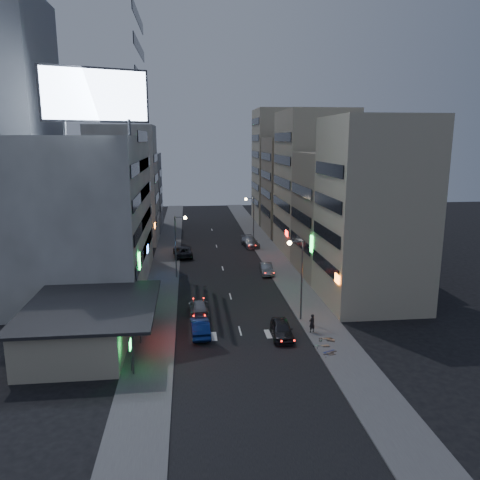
{
  "coord_description": "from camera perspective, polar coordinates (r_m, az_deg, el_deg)",
  "views": [
    {
      "loc": [
        -4.54,
        -36.9,
        17.57
      ],
      "look_at": [
        1.43,
        16.86,
        5.97
      ],
      "focal_mm": 35.0,
      "sensor_mm": 36.0,
      "label": 1
    }
  ],
  "objects": [
    {
      "name": "food_court",
      "position": [
        42.94,
        -18.74,
        -9.86
      ],
      "size": [
        11.0,
        13.0,
        3.88
      ],
      "color": "tan",
      "rests_on": "ground"
    },
    {
      "name": "street_lamp_left",
      "position": [
        60.17,
        -7.5,
        0.29
      ],
      "size": [
        1.6,
        0.44,
        8.02
      ],
      "color": "#595B60",
      "rests_on": "sidewalk_left"
    },
    {
      "name": "person",
      "position": [
        44.37,
        8.76,
        -9.99
      ],
      "size": [
        0.75,
        0.65,
        1.74
      ],
      "primitive_type": "imported",
      "rotation": [
        0.0,
        0.0,
        3.6
      ],
      "color": "black",
      "rests_on": "sidewalk_right"
    },
    {
      "name": "far_left_b",
      "position": [
        96.12,
        -13.22,
        5.77
      ],
      "size": [
        12.0,
        10.0,
        15.0
      ],
      "primitive_type": "cube",
      "color": "slate",
      "rests_on": "ground"
    },
    {
      "name": "grey_tower",
      "position": [
        63.63,
        -26.51,
        10.34
      ],
      "size": [
        10.0,
        14.0,
        34.0
      ],
      "primitive_type": "cube",
      "color": "slate",
      "rests_on": "ground"
    },
    {
      "name": "scooter_silver_b",
      "position": [
        43.23,
        11.54,
        -11.13
      ],
      "size": [
        1.35,
        1.99,
        1.16
      ],
      "primitive_type": null,
      "rotation": [
        0.0,
        0.0,
        1.15
      ],
      "color": "#9A9CA1",
      "rests_on": "sidewalk_right"
    },
    {
      "name": "shophouse_mid",
      "position": [
        62.95,
        12.32,
        3.07
      ],
      "size": [
        11.0,
        12.0,
        16.0
      ],
      "primitive_type": "cube",
      "color": "gray",
      "rests_on": "ground"
    },
    {
      "name": "parked_car_right_near",
      "position": [
        43.31,
        5.1,
        -10.77
      ],
      "size": [
        2.12,
        4.65,
        1.55
      ],
      "primitive_type": "imported",
      "rotation": [
        0.0,
        0.0,
        -0.07
      ],
      "color": "#26262B",
      "rests_on": "ground"
    },
    {
      "name": "scooter_black_b",
      "position": [
        43.6,
        11.2,
        -10.95
      ],
      "size": [
        0.68,
        1.83,
        1.11
      ],
      "primitive_type": null,
      "rotation": [
        0.0,
        0.0,
        1.53
      ],
      "color": "black",
      "rests_on": "sidewalk_right"
    },
    {
      "name": "shophouse_far",
      "position": [
        74.8,
        8.9,
        6.92
      ],
      "size": [
        10.0,
        14.0,
        22.0
      ],
      "primitive_type": "cube",
      "color": "tan",
      "rests_on": "ground"
    },
    {
      "name": "parked_car_right_far",
      "position": [
        78.41,
        1.24,
        -0.24
      ],
      "size": [
        2.95,
        5.83,
        1.62
      ],
      "primitive_type": "imported",
      "rotation": [
        0.0,
        0.0,
        0.12
      ],
      "color": "gray",
      "rests_on": "ground"
    },
    {
      "name": "parked_car_left",
      "position": [
        72.25,
        -7.01,
        -1.41
      ],
      "size": [
        3.16,
        5.98,
        1.6
      ],
      "primitive_type": "imported",
      "rotation": [
        0.0,
        0.0,
        3.23
      ],
      "color": "#26252A",
      "rests_on": "ground"
    },
    {
      "name": "far_left_a",
      "position": [
        82.97,
        -13.99,
        6.51
      ],
      "size": [
        11.0,
        10.0,
        20.0
      ],
      "primitive_type": "cube",
      "color": "beige",
      "rests_on": "ground"
    },
    {
      "name": "scooter_silver_a",
      "position": [
        42.17,
        10.82,
        -11.77
      ],
      "size": [
        0.69,
        1.79,
        1.07
      ],
      "primitive_type": null,
      "rotation": [
        0.0,
        0.0,
        1.51
      ],
      "color": "#9EA0A5",
      "rests_on": "sidewalk_right"
    },
    {
      "name": "sidewalk_left",
      "position": [
        69.24,
        -9.0,
        -2.7
      ],
      "size": [
        4.0,
        120.0,
        0.12
      ],
      "primitive_type": "cube",
      "color": "#4C4C4F",
      "rests_on": "ground"
    },
    {
      "name": "shophouse_near",
      "position": [
        51.83,
        15.92,
        3.24
      ],
      "size": [
        10.0,
        11.0,
        20.0
      ],
      "primitive_type": "cube",
      "color": "tan",
      "rests_on": "ground"
    },
    {
      "name": "road_car_silver",
      "position": [
        48.73,
        -5.02,
        -8.2
      ],
      "size": [
        2.04,
        4.88,
        1.41
      ],
      "primitive_type": "imported",
      "rotation": [
        0.0,
        0.0,
        3.16
      ],
      "color": "gray",
      "rests_on": "ground"
    },
    {
      "name": "ground",
      "position": [
        41.12,
        0.63,
        -13.2
      ],
      "size": [
        180.0,
        180.0,
        0.0
      ],
      "primitive_type": "plane",
      "color": "black",
      "rests_on": "ground"
    },
    {
      "name": "far_right_a",
      "position": [
        89.59,
        6.66,
        6.53
      ],
      "size": [
        11.0,
        12.0,
        18.0
      ],
      "primitive_type": "cube",
      "color": "gray",
      "rests_on": "ground"
    },
    {
      "name": "far_right_b",
      "position": [
        103.12,
        5.23,
        8.95
      ],
      "size": [
        12.0,
        12.0,
        24.0
      ],
      "primitive_type": "cube",
      "color": "tan",
      "rests_on": "ground"
    },
    {
      "name": "street_lamp_right_far",
      "position": [
        78.56,
        1.38,
        3.16
      ],
      "size": [
        1.6,
        0.44,
        8.02
      ],
      "color": "#595B60",
      "rests_on": "sidewalk_right"
    },
    {
      "name": "sidewalk_right",
      "position": [
        70.28,
        4.15,
        -2.36
      ],
      "size": [
        4.0,
        120.0,
        0.12
      ],
      "primitive_type": "cube",
      "color": "#4C4C4F",
      "rests_on": "ground"
    },
    {
      "name": "road_car_blue",
      "position": [
        43.72,
        -4.9,
        -10.55
      ],
      "size": [
        1.86,
        4.73,
        1.54
      ],
      "primitive_type": "imported",
      "rotation": [
        0.0,
        0.0,
        3.19
      ],
      "color": "navy",
      "rests_on": "ground"
    },
    {
      "name": "billboard",
      "position": [
        47.8,
        -17.22,
        16.49
      ],
      "size": [
        9.52,
        3.75,
        6.2
      ],
      "rotation": [
        0.0,
        0.0,
        0.35
      ],
      "color": "#595B60",
      "rests_on": "white_building"
    },
    {
      "name": "parked_car_right_mid",
      "position": [
        62.64,
        3.22,
        -3.54
      ],
      "size": [
        1.72,
        4.38,
        1.42
      ],
      "primitive_type": "imported",
      "rotation": [
        0.0,
        0.0,
        -0.05
      ],
      "color": "#93969A",
      "rests_on": "ground"
    },
    {
      "name": "white_building",
      "position": [
        58.87,
        -18.51,
        3.1
      ],
      "size": [
        14.0,
        24.0,
        18.0
      ],
      "primitive_type": "cube",
      "color": "beige",
      "rests_on": "ground"
    },
    {
      "name": "scooter_blue",
      "position": [
        41.4,
        11.34,
        -12.3
      ],
      "size": [
        1.15,
        1.77,
        1.03
      ],
      "primitive_type": null,
      "rotation": [
        0.0,
        0.0,
        1.96
      ],
      "color": "navy",
      "rests_on": "sidewalk_right"
    },
    {
      "name": "scooter_black_a",
      "position": [
        40.86,
        11.35,
        -12.67
      ],
      "size": [
        0.87,
        1.7,
        0.99
      ],
      "primitive_type": null,
      "rotation": [
        0.0,
        0.0,
        1.78
      ],
      "color": "black",
      "rests_on": "sidewalk_right"
    },
    {
      "name": "street_lamp_right_near",
      "position": [
        45.81,
        7.09,
        -3.45
      ],
      "size": [
        1.6,
        0.44,
        8.02
      ],
      "color": "#595B60",
      "rests_on": "sidewalk_right"
    }
  ]
}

